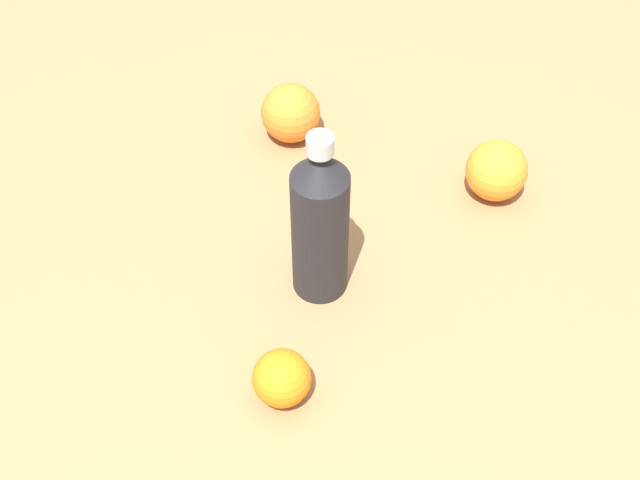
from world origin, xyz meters
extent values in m
plane|color=olive|center=(0.00, 0.00, 0.00)|extent=(2.40, 2.40, 0.00)
cylinder|color=black|center=(-0.01, 0.04, 0.09)|extent=(0.07, 0.07, 0.18)
cone|color=black|center=(-0.01, 0.04, 0.20)|extent=(0.07, 0.07, 0.04)
cylinder|color=#B2B7BF|center=(-0.01, 0.04, 0.23)|extent=(0.03, 0.03, 0.02)
sphere|color=orange|center=(-0.12, -0.09, 0.03)|extent=(0.06, 0.06, 0.06)
sphere|color=orange|center=(0.27, 0.07, 0.04)|extent=(0.08, 0.08, 0.08)
sphere|color=orange|center=(0.08, 0.30, 0.04)|extent=(0.08, 0.08, 0.08)
camera|label=1|loc=(-0.31, -0.55, 0.83)|focal=48.02mm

